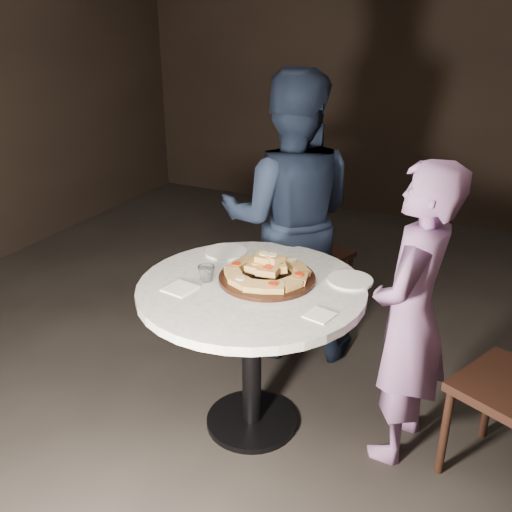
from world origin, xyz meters
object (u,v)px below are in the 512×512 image
at_px(focaccia_pile, 267,270).
at_px(diner_navy, 289,218).
at_px(table, 252,313).
at_px(chair_far, 312,249).
at_px(serving_board, 267,278).
at_px(water_glass, 206,274).
at_px(diner_teal, 410,317).

bearing_deg(focaccia_pile, diner_navy, 104.54).
relative_size(table, focaccia_pile, 3.23).
height_order(table, chair_far, chair_far).
height_order(table, focaccia_pile, focaccia_pile).
xyz_separation_m(serving_board, water_glass, (-0.26, -0.14, 0.03)).
xyz_separation_m(serving_board, focaccia_pile, (-0.00, 0.00, 0.04)).
distance_m(chair_far, diner_navy, 0.64).
relative_size(table, serving_board, 2.86).
relative_size(table, chair_far, 1.63).
bearing_deg(serving_board, diner_navy, 104.54).
distance_m(serving_board, chair_far, 1.29).
xyz_separation_m(focaccia_pile, diner_navy, (-0.19, 0.72, -0.00)).
bearing_deg(focaccia_pile, chair_far, 99.93).
bearing_deg(focaccia_pile, water_glass, -151.55).
distance_m(table, focaccia_pile, 0.23).
bearing_deg(diner_navy, table, 79.91).
bearing_deg(water_glass, diner_teal, 13.67).
distance_m(table, water_glass, 0.29).
bearing_deg(water_glass, focaccia_pile, 28.45).
height_order(focaccia_pile, chair_far, focaccia_pile).
relative_size(table, water_glass, 16.22).
bearing_deg(focaccia_pile, table, -117.00).
bearing_deg(table, diner_teal, 13.48).
bearing_deg(chair_far, serving_board, 118.03).
bearing_deg(water_glass, diner_navy, 85.37).
bearing_deg(chair_far, table, 115.54).
xyz_separation_m(serving_board, diner_teal, (0.68, 0.09, -0.10)).
bearing_deg(water_glass, chair_far, 88.18).
relative_size(serving_board, water_glass, 5.68).
height_order(serving_board, diner_navy, diner_navy).
bearing_deg(diner_teal, serving_board, -76.76).
xyz_separation_m(water_glass, chair_far, (0.04, 1.36, -0.38)).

